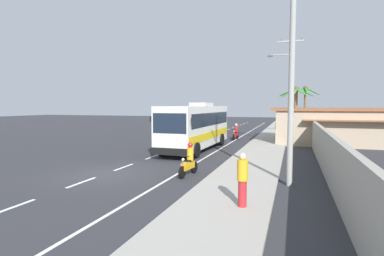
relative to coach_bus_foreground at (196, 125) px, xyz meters
name	(u,v)px	position (x,y,z in m)	size (l,w,h in m)	color
ground_plane	(104,174)	(-1.80, -9.74, -1.92)	(160.00, 160.00, 0.00)	#303035
sidewalk_kerb	(262,151)	(5.00, 0.26, -1.85)	(3.20, 90.00, 0.14)	#A8A399
lane_markings	(216,142)	(0.30, 5.13, -1.92)	(3.63, 71.33, 0.01)	white
boundary_wall	(314,134)	(8.80, 4.26, -0.83)	(0.24, 60.00, 2.19)	#9E998E
coach_bus_foreground	(196,125)	(0.00, 0.00, 0.00)	(3.03, 10.60, 3.69)	silver
motorcycle_beside_bus	(189,162)	(2.34, -8.64, -1.26)	(0.56, 1.96, 1.64)	black
motorcycle_trailing	(236,133)	(1.63, 8.13, -1.26)	(0.56, 1.96, 1.63)	black
pedestrian_near_kerb	(277,129)	(5.56, 10.68, -0.90)	(0.36, 0.36, 1.69)	gold
pedestrian_midwalk	(243,179)	(5.66, -12.93, -0.85)	(0.36, 0.36, 1.78)	red
utility_pole_nearest	(292,60)	(7.08, -9.14, 3.44)	(1.83, 0.24, 10.43)	#9E9E99
utility_pole_mid	(289,82)	(6.77, 4.83, 3.54)	(2.97, 0.24, 10.31)	#9E9E99
palm_nearest	(296,102)	(7.37, 9.04, 1.92)	(3.43, 3.40, 5.35)	brown
palm_second	(305,99)	(8.43, 16.53, 2.32)	(3.43, 3.52, 5.82)	brown
roadside_building	(362,126)	(13.01, 7.65, -0.28)	(15.39, 7.59, 3.25)	tan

